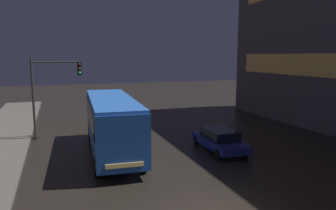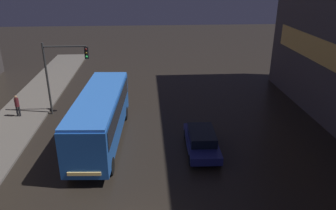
{
  "view_description": "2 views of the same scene",
  "coord_description": "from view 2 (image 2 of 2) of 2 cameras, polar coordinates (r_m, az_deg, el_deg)",
  "views": [
    {
      "loc": [
        -5.14,
        -10.29,
        5.9
      ],
      "look_at": [
        2.13,
        10.83,
        2.54
      ],
      "focal_mm": 35.0,
      "sensor_mm": 36.0,
      "label": 1
    },
    {
      "loc": [
        1.05,
        -10.67,
        10.71
      ],
      "look_at": [
        2.4,
        9.5,
        2.41
      ],
      "focal_mm": 35.0,
      "sensor_mm": 36.0,
      "label": 2
    }
  ],
  "objects": [
    {
      "name": "bus_near",
      "position": [
        21.74,
        -11.72,
        -1.47
      ],
      "size": [
        3.1,
        10.39,
        3.42
      ],
      "rotation": [
        0.0,
        0.0,
        3.09
      ],
      "color": "#194793",
      "rests_on": "ground"
    },
    {
      "name": "pedestrian_near",
      "position": [
        27.88,
        -24.81,
        0.1
      ],
      "size": [
        0.45,
        0.45,
        1.72
      ],
      "rotation": [
        0.0,
        0.0,
        5.3
      ],
      "color": "black",
      "rests_on": "sidewalk_left"
    },
    {
      "name": "car_taxi",
      "position": [
        21.06,
        5.86,
        -6.12
      ],
      "size": [
        2.02,
        4.79,
        1.37
      ],
      "rotation": [
        0.0,
        0.0,
        3.11
      ],
      "color": "navy",
      "rests_on": "ground"
    },
    {
      "name": "sidewalk_left",
      "position": [
        25.33,
        -26.89,
        -5.11
      ],
      "size": [
        4.0,
        48.0,
        0.15
      ],
      "color": "#56514C",
      "rests_on": "ground"
    },
    {
      "name": "traffic_light_main",
      "position": [
        26.48,
        -18.03,
        6.41
      ],
      "size": [
        3.42,
        0.35,
        5.77
      ],
      "color": "#2D2D2D",
      "rests_on": "ground"
    }
  ]
}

